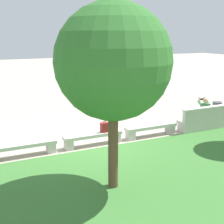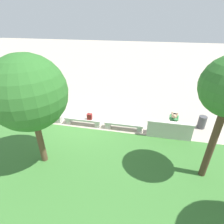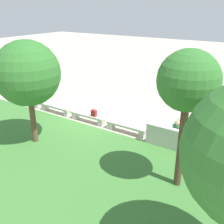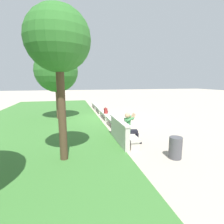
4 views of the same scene
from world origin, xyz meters
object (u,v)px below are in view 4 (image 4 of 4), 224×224
(bench_near, at_px, (113,122))
(bench_main, at_px, (127,135))
(backpack, at_px, (106,111))
(trash_bin, at_px, (175,148))
(person_photographer, at_px, (130,126))
(tree_right_background, at_px, (58,41))
(bench_end, at_px, (95,105))
(tree_left_background, at_px, (56,71))
(bench_far, at_px, (99,109))
(bench_mid, at_px, (105,114))

(bench_near, bearing_deg, bench_main, 180.00)
(backpack, relative_size, trash_bin, 0.57)
(bench_main, height_order, person_photographer, person_photographer)
(trash_bin, bearing_deg, tree_right_background, 78.35)
(tree_right_background, bearing_deg, bench_near, -35.51)
(bench_end, bearing_deg, trash_bin, -174.66)
(bench_end, relative_size, tree_left_background, 0.46)
(tree_left_background, bearing_deg, backpack, -109.89)
(tree_left_background, bearing_deg, bench_near, -134.86)
(bench_main, height_order, bench_near, same)
(backpack, distance_m, tree_right_background, 6.97)
(bench_near, distance_m, tree_left_background, 5.35)
(bench_far, distance_m, backpack, 2.92)
(bench_near, distance_m, backpack, 2.03)
(bench_end, bearing_deg, person_photographer, -179.56)
(bench_mid, height_order, person_photographer, person_photographer)
(trash_bin, bearing_deg, tree_left_background, 29.43)
(bench_mid, relative_size, person_photographer, 1.65)
(person_photographer, relative_size, backpack, 3.08)
(person_photographer, bearing_deg, trash_bin, -149.85)
(bench_mid, bearing_deg, person_photographer, -179.14)
(bench_end, xyz_separation_m, tree_right_background, (-11.00, 2.60, 3.49))
(bench_near, relative_size, tree_left_background, 0.46)
(person_photographer, height_order, trash_bin, person_photographer)
(bench_main, distance_m, bench_far, 7.36)
(bench_main, bearing_deg, bench_near, 0.00)
(bench_far, height_order, bench_end, same)
(bench_mid, relative_size, tree_left_background, 0.46)
(bench_main, distance_m, backpack, 4.47)
(tree_right_background, bearing_deg, bench_end, -13.29)
(backpack, bearing_deg, bench_end, -0.24)
(bench_mid, distance_m, trash_bin, 6.94)
(bench_mid, xyz_separation_m, tree_right_background, (-6.09, 2.60, 3.49))
(bench_near, bearing_deg, tree_left_background, 45.14)
(bench_main, relative_size, backpack, 5.09)
(bench_main, xyz_separation_m, bench_end, (9.81, 0.00, 0.00))
(trash_bin, bearing_deg, bench_near, 14.03)
(backpack, height_order, tree_right_background, tree_right_background)
(bench_mid, relative_size, trash_bin, 2.91)
(bench_near, xyz_separation_m, bench_end, (7.36, 0.00, 0.00))
(bench_far, xyz_separation_m, person_photographer, (-7.55, -0.08, 0.43))
(backpack, distance_m, trash_bin, 6.51)
(trash_bin, bearing_deg, bench_far, 6.74)
(trash_bin, bearing_deg, bench_end, 5.34)
(bench_end, relative_size, trash_bin, 2.91)
(bench_near, relative_size, trash_bin, 2.91)
(person_photographer, bearing_deg, bench_mid, 0.86)
(backpack, bearing_deg, bench_mid, -2.89)
(bench_near, relative_size, tree_right_background, 0.45)
(bench_far, relative_size, backpack, 5.09)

